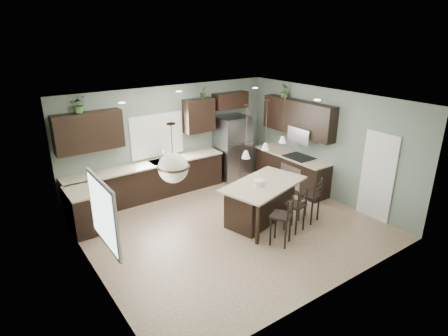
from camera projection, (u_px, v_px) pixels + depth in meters
ground at (231, 226)px, 8.40m from camera, size 6.00×6.00×0.00m
pantry_door at (377, 177)px, 8.45m from camera, size 0.04×0.82×2.04m
window_back at (157, 135)px, 9.74m from camera, size 1.35×0.02×1.00m
window_left at (102, 213)px, 5.64m from camera, size 0.02×1.10×1.00m
left_return_cabs at (84, 211)px, 8.09m from camera, size 0.60×0.90×0.90m
left_return_countertop at (82, 191)px, 7.94m from camera, size 0.66×0.96×0.04m
back_lower_cabs at (148, 182)px, 9.66m from camera, size 4.20×0.60×0.90m
back_countertop at (147, 165)px, 9.48m from camera, size 4.20×0.66×0.04m
sink_inset at (163, 161)px, 9.72m from camera, size 0.70×0.45×0.01m
faucet at (164, 156)px, 9.65m from camera, size 0.02×0.02×0.28m
back_upper_left at (89, 132)px, 8.54m from camera, size 1.55×0.34×0.90m
back_upper_right at (199, 116)px, 10.12m from camera, size 0.85×0.34×0.90m
fridge_header at (230, 100)px, 10.58m from camera, size 1.05×0.34×0.45m
right_lower_cabs at (291, 171)px, 10.36m from camera, size 0.60×2.35×0.90m
right_countertop at (291, 155)px, 10.19m from camera, size 0.66×2.35×0.04m
cooktop at (299, 157)px, 9.97m from camera, size 0.58×0.75×0.02m
wall_oven_front at (290, 177)px, 9.99m from camera, size 0.01×0.72×0.60m
right_upper_cabs at (298, 117)px, 9.91m from camera, size 0.34×2.35×0.90m
microwave at (303, 135)px, 9.81m from camera, size 0.40×0.75×0.40m
refrigerator at (233, 148)px, 10.81m from camera, size 0.90×0.74×1.85m
kitchen_island at (263, 202)px, 8.51m from camera, size 2.19×1.59×0.92m
serving_dish at (259, 183)px, 8.17m from camera, size 0.24×0.24×0.14m
bar_stool_left at (281, 221)px, 7.54m from camera, size 0.53×0.53×1.06m
bar_stool_center at (295, 209)px, 8.05m from camera, size 0.44×0.44×1.01m
bar_stool_right at (309, 200)px, 8.46m from camera, size 0.48×0.48×1.06m
pendant_left at (246, 132)px, 7.37m from camera, size 0.17×0.17×1.10m
pendant_center at (266, 125)px, 7.88m from camera, size 0.17×0.17×1.10m
pendant_right at (284, 119)px, 8.38m from camera, size 0.17×0.17×1.10m
chandelier at (172, 153)px, 5.96m from camera, size 0.53×0.53×1.00m
plant_back_left at (79, 104)px, 8.21m from camera, size 0.43×0.39×0.40m
plant_back_right at (203, 92)px, 9.95m from camera, size 0.22×0.19×0.34m
plant_right_wall at (284, 91)px, 10.08m from camera, size 0.24×0.24×0.37m
room_shell at (231, 154)px, 7.80m from camera, size 6.00×6.00×6.00m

